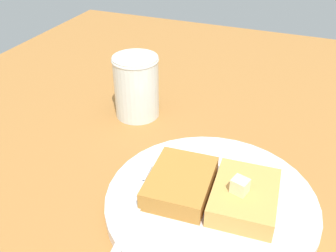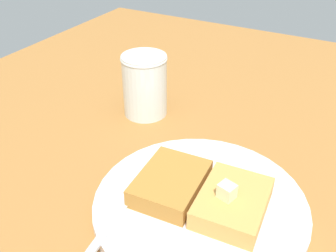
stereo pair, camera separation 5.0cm
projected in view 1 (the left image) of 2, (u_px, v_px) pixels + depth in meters
table_surface at (277, 228)px, 42.98cm from camera, size 129.22×129.22×2.42cm
plate at (211, 201)px, 43.55cm from camera, size 24.48×24.48×1.60cm
toast_slice_left at (245, 197)px, 41.57cm from camera, size 7.60×9.70×2.36cm
toast_slice_middle at (180, 182)px, 43.52cm from camera, size 7.60×9.70×2.36cm
butter_pat_primary at (240, 186)px, 40.07cm from camera, size 2.06×1.94×1.70cm
fork at (139, 204)px, 41.98cm from camera, size 2.98×16.06×0.36cm
syrup_jar at (137, 89)px, 59.30cm from camera, size 7.26×7.26×10.03cm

